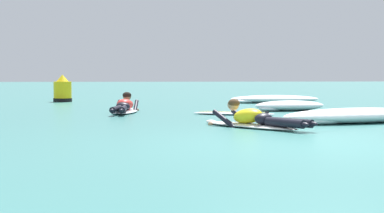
{
  "coord_description": "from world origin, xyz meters",
  "views": [
    {
      "loc": [
        -2.44,
        -8.3,
        0.94
      ],
      "look_at": [
        -1.17,
        4.88,
        0.26
      ],
      "focal_mm": 59.57,
      "sensor_mm": 36.0,
      "label": 1
    }
  ],
  "objects": [
    {
      "name": "surfer_near",
      "position": [
        -0.31,
        2.6,
        0.14
      ],
      "size": [
        1.73,
        2.35,
        0.55
      ],
      "color": "white",
      "rests_on": "ground"
    },
    {
      "name": "whitewater_mid_left",
      "position": [
        1.88,
        3.53,
        0.13
      ],
      "size": [
        3.31,
        1.75,
        0.29
      ],
      "color": "white",
      "rests_on": "ground"
    },
    {
      "name": "whitewater_front",
      "position": [
        1.62,
        7.67,
        0.12
      ],
      "size": [
        1.99,
        1.24,
        0.26
      ],
      "color": "white",
      "rests_on": "ground"
    },
    {
      "name": "channel_marker_buoy",
      "position": [
        -4.74,
        13.57,
        0.36
      ],
      "size": [
        0.63,
        0.63,
        0.93
      ],
      "color": "yellow",
      "rests_on": "ground"
    },
    {
      "name": "whitewater_mid_right",
      "position": [
        2.21,
        11.97,
        0.12
      ],
      "size": [
        2.92,
        1.13,
        0.26
      ],
      "color": "white",
      "rests_on": "ground"
    },
    {
      "name": "drifting_surfboard",
      "position": [
        -0.07,
        6.12,
        0.03
      ],
      "size": [
        1.97,
        1.27,
        0.16
      ],
      "color": "silver",
      "rests_on": "ground"
    },
    {
      "name": "surfer_far",
      "position": [
        -2.6,
        7.1,
        0.14
      ],
      "size": [
        0.8,
        2.56,
        0.55
      ],
      "color": "silver",
      "rests_on": "ground"
    },
    {
      "name": "ground_plane",
      "position": [
        0.0,
        10.0,
        0.0
      ],
      "size": [
        120.0,
        120.0,
        0.0
      ],
      "primitive_type": "plane",
      "color": "#387A75"
    }
  ]
}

